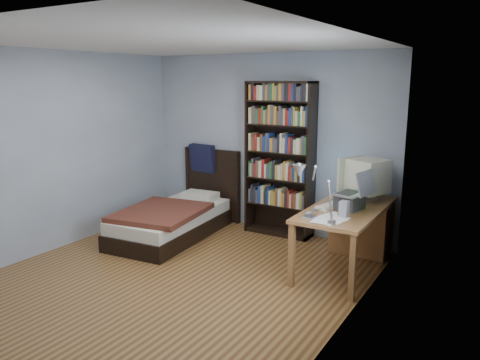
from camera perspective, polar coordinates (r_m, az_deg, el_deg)
The scene contains 14 objects.
room at distance 4.93m, azimuth -7.97°, elevation 1.71°, with size 4.20×4.24×2.50m.
desk at distance 5.88m, azimuth 14.15°, elevation -5.22°, with size 0.75×1.59×0.73m.
crt_monitor at distance 5.74m, azimuth 15.03°, elevation 0.44°, with size 0.57×0.53×0.50m.
laptop at distance 5.30m, azimuth 13.41°, elevation -2.22°, with size 0.42×0.41×0.45m.
desk_lamp at distance 4.27m, azimuth 7.88°, elevation 0.36°, with size 0.26×0.57×0.67m.
keyboard at distance 5.36m, azimuth 11.04°, elevation -3.11°, with size 0.16×0.41×0.03m, color beige.
speaker at distance 4.99m, azimuth 12.57°, elevation -3.47°, with size 0.09×0.09×0.17m, color gray.
soda_can at distance 5.60m, azimuth 12.39°, elevation -2.00°, with size 0.07×0.07×0.13m, color #073418.
mouse at distance 5.61m, azimuth 13.26°, elevation -2.51°, with size 0.06×0.10×0.03m, color silver.
phone_silver at distance 5.16m, azimuth 9.17°, elevation -3.68°, with size 0.06×0.11×0.02m, color silver.
phone_grey at distance 5.04m, azimuth 8.36°, elevation -4.03°, with size 0.05×0.10×0.02m, color gray.
external_drive at distance 4.90m, azimuth 8.50°, elevation -4.50°, with size 0.11×0.11×0.02m, color gray.
bookshelf at distance 6.44m, azimuth 4.86°, elevation 2.52°, with size 0.95×0.30×2.12m.
bed at distance 6.61m, azimuth -7.89°, elevation -4.46°, with size 1.17×2.05×1.16m.
Camera 1 is at (3.10, -3.76, 2.13)m, focal length 35.00 mm.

